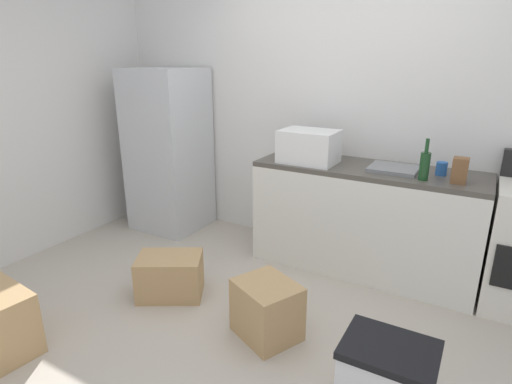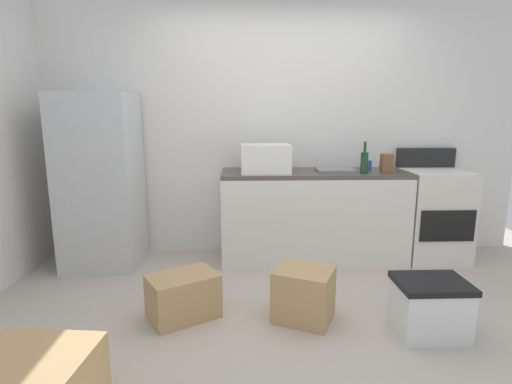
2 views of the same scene
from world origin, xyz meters
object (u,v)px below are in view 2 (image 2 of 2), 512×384
Objects in this scene: wine_bottle at (364,162)px; coffee_mug at (367,165)px; refrigerator at (101,181)px; cardboard_box_large at (183,296)px; storage_bin at (430,307)px; knife_block at (386,163)px; stove_oven at (433,213)px; microwave at (266,159)px; cardboard_box_small at (304,294)px.

wine_bottle reaches higher than coffee_mug.
refrigerator reaches higher than cardboard_box_large.
cardboard_box_large is 1.70m from storage_bin.
storage_bin is at bearing -9.52° from cardboard_box_large.
stove_oven is at bearing 13.57° from knife_block.
coffee_mug is at bearing 6.90° from microwave.
microwave is 1.88m from storage_bin.
stove_oven is 0.77m from knife_block.
coffee_mug is (2.59, 0.08, 0.13)m from refrigerator.
cardboard_box_large is 1.03× the size of storage_bin.
knife_block is at bearing 9.82° from wine_bottle.
stove_oven is at bearing 39.15° from cardboard_box_small.
knife_block is 0.46× the size of cardboard_box_small.
cardboard_box_large is (-1.80, -1.02, -0.83)m from knife_block.
stove_oven is at bearing 3.23° from microwave.
cardboard_box_large is at bearing -153.91° from stove_oven.
stove_oven reaches higher than knife_block.
wine_bottle is at bearing -170.18° from knife_block.
cardboard_box_small is (0.21, -1.12, -0.85)m from microwave.
cardboard_box_small is at bearing -123.00° from coffee_mug.
microwave is at bearing -1.49° from refrigerator.
cardboard_box_small is (-1.49, -1.21, -0.28)m from stove_oven.
microwave reaches higher than storage_bin.
refrigerator is 3.57× the size of microwave.
wine_bottle is (2.49, -0.12, 0.19)m from refrigerator.
microwave is 1.15m from knife_block.
refrigerator is 3.00m from storage_bin.
coffee_mug reaches higher than cardboard_box_large.
microwave is at bearing 127.35° from storage_bin.
cardboard_box_large is (0.91, -1.10, -0.66)m from refrigerator.
refrigerator is 3.57× the size of storage_bin.
knife_block is (-0.55, -0.13, 0.52)m from stove_oven.
stove_oven is 2.83× the size of cardboard_box_small.
storage_bin reaches higher than cardboard_box_large.
coffee_mug is at bearing 1.82° from refrigerator.
cardboard_box_small is at bearing 164.70° from storage_bin.
stove_oven is 1.80m from microwave.
refrigerator reaches higher than knife_block.
storage_bin is at bearing -95.49° from knife_block.
refrigerator is 16.43× the size of coffee_mug.
stove_oven is 1.94m from cardboard_box_small.
microwave reaches higher than knife_block.
stove_oven is 2.32× the size of cardboard_box_large.
coffee_mug is (0.10, 0.20, -0.06)m from wine_bottle.
refrigerator is at bearing 177.29° from wine_bottle.
storage_bin is (0.81, -0.22, 0.00)m from cardboard_box_small.
cardboard_box_large is at bearing -144.76° from coffee_mug.
microwave is 1.00× the size of storage_bin.
wine_bottle reaches higher than storage_bin.
microwave is (1.57, -0.04, 0.21)m from refrigerator.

